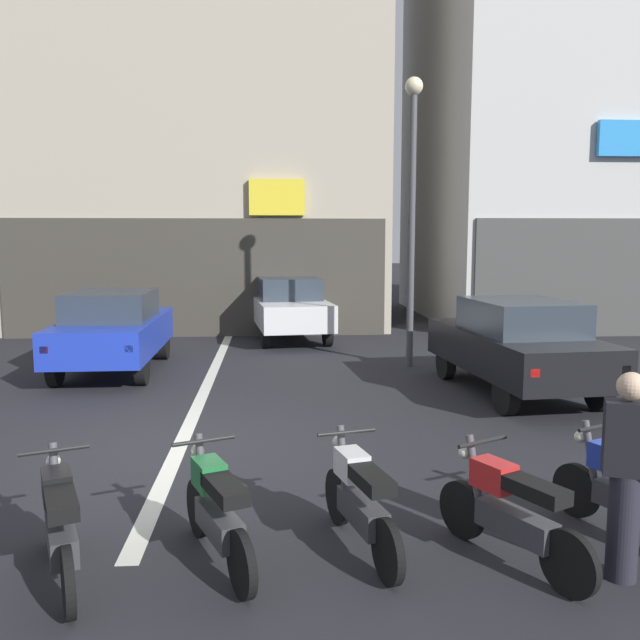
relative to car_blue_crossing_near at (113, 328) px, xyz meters
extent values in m
plane|color=#232328|center=(1.97, -5.03, -0.89)|extent=(120.00, 120.00, 0.00)
cube|color=silver|center=(1.97, 0.97, -0.88)|extent=(0.20, 18.00, 0.01)
cube|color=#B2A893|center=(1.13, 8.65, 7.00)|extent=(10.71, 7.85, 15.77)
cube|color=#3E3A33|center=(1.13, 4.68, 0.71)|extent=(10.28, 0.10, 3.20)
cube|color=yellow|center=(3.32, 4.61, 2.87)|extent=(1.49, 0.16, 0.96)
cube|color=silver|center=(13.50, 8.65, 8.93)|extent=(10.26, 9.34, 19.63)
cube|color=#3399F2|center=(12.54, 3.86, 4.40)|extent=(1.58, 0.16, 0.93)
cylinder|color=black|center=(-0.79, 1.33, -0.57)|extent=(0.19, 0.64, 0.64)
cylinder|color=black|center=(0.76, 1.35, -0.57)|extent=(0.19, 0.64, 0.64)
cylinder|color=black|center=(-0.76, -1.27, -0.57)|extent=(0.19, 0.64, 0.64)
cylinder|color=black|center=(0.79, -1.25, -0.57)|extent=(0.19, 0.64, 0.64)
cube|color=#1E38BF|center=(0.00, 0.04, -0.14)|extent=(1.80, 4.12, 0.66)
cube|color=#2D3842|center=(0.00, -0.11, 0.47)|extent=(1.57, 1.98, 0.56)
cube|color=red|center=(-0.68, -1.99, -0.09)|extent=(0.14, 0.06, 0.12)
cube|color=red|center=(0.72, -1.97, -0.09)|extent=(0.14, 0.06, 0.12)
cylinder|color=black|center=(6.48, -1.13, -0.57)|extent=(0.24, 0.65, 0.64)
cylinder|color=black|center=(8.02, -0.98, -0.57)|extent=(0.24, 0.65, 0.64)
cylinder|color=black|center=(6.72, -3.72, -0.57)|extent=(0.24, 0.65, 0.64)
cylinder|color=black|center=(8.26, -3.57, -0.57)|extent=(0.24, 0.65, 0.64)
cube|color=black|center=(7.37, -2.35, -0.14)|extent=(2.14, 4.25, 0.66)
cube|color=#2D3842|center=(7.38, -2.50, 0.47)|extent=(1.73, 2.10, 0.56)
cube|color=red|center=(6.86, -4.43, -0.09)|extent=(0.14, 0.07, 0.12)
cube|color=red|center=(8.26, -4.29, -0.09)|extent=(0.14, 0.07, 0.12)
cylinder|color=black|center=(4.54, 2.80, -0.57)|extent=(0.25, 0.66, 0.64)
cylinder|color=black|center=(3.00, 2.62, -0.57)|extent=(0.25, 0.66, 0.64)
cylinder|color=black|center=(4.24, 5.38, -0.57)|extent=(0.25, 0.66, 0.64)
cylinder|color=black|center=(2.70, 5.20, -0.57)|extent=(0.25, 0.66, 0.64)
cube|color=silver|center=(3.62, 4.00, -0.14)|extent=(2.21, 4.27, 0.66)
cube|color=#2D3842|center=(3.60, 4.15, 0.47)|extent=(1.76, 2.13, 0.56)
cube|color=red|center=(4.09, 6.09, -0.09)|extent=(0.15, 0.08, 0.12)
cube|color=red|center=(2.69, 5.93, -0.09)|extent=(0.15, 0.08, 0.12)
cylinder|color=#47474C|center=(6.04, 0.15, 1.87)|extent=(0.14, 0.14, 5.51)
sphere|color=beige|center=(6.04, 0.15, 4.81)|extent=(0.36, 0.36, 0.36)
cylinder|color=black|center=(1.30, -7.68, -0.63)|extent=(0.26, 0.51, 0.52)
cylinder|color=black|center=(1.73, -8.75, -0.63)|extent=(0.26, 0.51, 0.52)
cube|color=#38383D|center=(1.53, -8.26, -0.52)|extent=(0.46, 0.76, 0.22)
cube|color=black|center=(1.59, -8.40, -0.17)|extent=(0.42, 0.64, 0.12)
cube|color=black|center=(1.44, -8.02, -0.19)|extent=(0.34, 0.42, 0.24)
cylinder|color=#4C4C51|center=(1.36, -7.82, -0.25)|extent=(0.15, 0.25, 0.70)
cylinder|color=black|center=(1.39, -7.89, 0.07)|extent=(0.52, 0.24, 0.04)
sphere|color=silver|center=(1.31, -7.70, -0.09)|extent=(0.12, 0.12, 0.12)
cylinder|color=black|center=(2.50, -7.51, -0.63)|extent=(0.26, 0.51, 0.52)
cylinder|color=black|center=(2.94, -8.57, -0.63)|extent=(0.26, 0.51, 0.52)
cube|color=#38383D|center=(2.74, -8.09, -0.52)|extent=(0.47, 0.76, 0.22)
cube|color=black|center=(2.80, -8.23, -0.17)|extent=(0.43, 0.64, 0.12)
cube|color=#1E7238|center=(2.64, -7.85, -0.19)|extent=(0.34, 0.42, 0.24)
cylinder|color=#4C4C51|center=(2.56, -7.65, -0.25)|extent=(0.16, 0.25, 0.70)
cylinder|color=black|center=(2.59, -7.72, 0.07)|extent=(0.52, 0.24, 0.04)
sphere|color=silver|center=(2.51, -7.53, -0.09)|extent=(0.12, 0.12, 0.12)
cylinder|color=black|center=(3.79, -7.34, -0.63)|extent=(0.20, 0.52, 0.52)
cylinder|color=black|center=(4.07, -8.45, -0.63)|extent=(0.20, 0.52, 0.52)
cube|color=#38383D|center=(3.94, -7.94, -0.52)|extent=(0.37, 0.76, 0.22)
cube|color=black|center=(3.98, -8.10, -0.17)|extent=(0.36, 0.64, 0.12)
cube|color=silver|center=(3.88, -7.69, -0.19)|extent=(0.30, 0.40, 0.24)
cylinder|color=#4C4C51|center=(3.82, -7.48, -0.25)|extent=(0.13, 0.25, 0.70)
cylinder|color=black|center=(3.84, -7.56, 0.07)|extent=(0.54, 0.17, 0.04)
sphere|color=silver|center=(3.79, -7.36, -0.09)|extent=(0.12, 0.12, 0.12)
cylinder|color=black|center=(4.87, -7.71, -0.63)|extent=(0.30, 0.49, 0.52)
cylinder|color=black|center=(5.40, -8.74, -0.63)|extent=(0.30, 0.49, 0.52)
cube|color=#38383D|center=(5.16, -8.27, -0.52)|extent=(0.51, 0.75, 0.22)
cube|color=black|center=(5.23, -8.41, -0.17)|extent=(0.47, 0.63, 0.12)
cube|color=red|center=(5.04, -8.04, -0.19)|extent=(0.36, 0.42, 0.24)
cylinder|color=#4C4C51|center=(4.94, -7.85, -0.25)|extent=(0.17, 0.24, 0.70)
cylinder|color=black|center=(4.98, -7.92, 0.07)|extent=(0.51, 0.28, 0.04)
sphere|color=silver|center=(4.89, -7.73, -0.09)|extent=(0.12, 0.12, 0.12)
cylinder|color=black|center=(6.11, -7.34, -0.63)|extent=(0.28, 0.50, 0.52)
cube|color=#38383D|center=(6.36, -7.91, -0.52)|extent=(0.48, 0.75, 0.22)
cube|color=#233DB7|center=(6.26, -7.68, -0.19)|extent=(0.35, 0.42, 0.24)
cylinder|color=#4C4C51|center=(6.17, -7.48, -0.25)|extent=(0.16, 0.25, 0.70)
cylinder|color=black|center=(6.20, -7.55, 0.07)|extent=(0.52, 0.26, 0.04)
sphere|color=silver|center=(6.12, -7.36, -0.09)|extent=(0.12, 0.12, 0.12)
cylinder|color=#23232D|center=(5.93, -8.51, -0.46)|extent=(0.24, 0.24, 0.86)
cube|color=black|center=(5.93, -8.51, 0.26)|extent=(0.42, 0.34, 0.58)
sphere|color=beige|center=(5.93, -8.51, 0.67)|extent=(0.22, 0.22, 0.22)
camera|label=1|loc=(3.20, -13.24, 1.81)|focal=36.81mm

